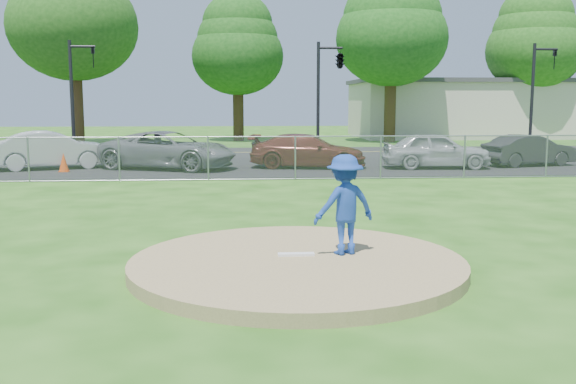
{
  "coord_description": "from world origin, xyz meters",
  "views": [
    {
      "loc": [
        -0.9,
        -10.04,
        2.72
      ],
      "look_at": [
        0.0,
        2.0,
        1.0
      ],
      "focal_mm": 40.0,
      "sensor_mm": 36.0,
      "label": 1
    }
  ],
  "objects_px": {
    "traffic_signal_right": "(537,88)",
    "tree_left": "(72,9)",
    "parked_car_white": "(52,150)",
    "traffic_signal_left": "(77,87)",
    "parked_car_darkred": "(308,151)",
    "tree_far_right": "(535,39)",
    "pitcher": "(345,205)",
    "parked_car_gray": "(169,150)",
    "parked_car_charcoal": "(529,150)",
    "traffic_cone": "(64,162)",
    "traffic_signal_center": "(338,62)",
    "parked_car_pearl": "(436,150)",
    "tree_center": "(238,44)",
    "commercial_building": "(462,108)",
    "tree_right": "(392,24)"
  },
  "relations": [
    {
      "from": "traffic_signal_right",
      "to": "tree_left",
      "type": "bearing_deg",
      "value": 160.37
    },
    {
      "from": "parked_car_pearl",
      "to": "tree_left",
      "type": "bearing_deg",
      "value": 52.91
    },
    {
      "from": "traffic_signal_right",
      "to": "traffic_cone",
      "type": "distance_m",
      "value": 23.17
    },
    {
      "from": "tree_left",
      "to": "parked_car_gray",
      "type": "xyz_separation_m",
      "value": [
        7.24,
        -15.08,
        -7.48
      ]
    },
    {
      "from": "commercial_building",
      "to": "traffic_signal_left",
      "type": "relative_size",
      "value": 2.93
    },
    {
      "from": "tree_right",
      "to": "traffic_signal_center",
      "type": "xyz_separation_m",
      "value": [
        -5.03,
        -10.0,
        -3.04
      ]
    },
    {
      "from": "commercial_building",
      "to": "parked_car_white",
      "type": "relative_size",
      "value": 3.58
    },
    {
      "from": "traffic_signal_left",
      "to": "parked_car_charcoal",
      "type": "xyz_separation_m",
      "value": [
        19.99,
        -5.95,
        -2.71
      ]
    },
    {
      "from": "traffic_cone",
      "to": "tree_far_right",
      "type": "bearing_deg",
      "value": 35.71
    },
    {
      "from": "parked_car_gray",
      "to": "traffic_signal_center",
      "type": "bearing_deg",
      "value": -30.35
    },
    {
      "from": "traffic_signal_center",
      "to": "traffic_cone",
      "type": "distance_m",
      "value": 14.19
    },
    {
      "from": "tree_center",
      "to": "parked_car_white",
      "type": "xyz_separation_m",
      "value": [
        -7.45,
        -17.68,
        -5.7
      ]
    },
    {
      "from": "commercial_building",
      "to": "traffic_cone",
      "type": "xyz_separation_m",
      "value": [
        -23.69,
        -22.9,
        -1.78
      ]
    },
    {
      "from": "tree_far_right",
      "to": "tree_center",
      "type": "bearing_deg",
      "value": -177.27
    },
    {
      "from": "commercial_building",
      "to": "traffic_signal_center",
      "type": "height_order",
      "value": "traffic_signal_center"
    },
    {
      "from": "tree_left",
      "to": "pitcher",
      "type": "xyz_separation_m",
      "value": [
        11.81,
        -30.73,
        -7.21
      ]
    },
    {
      "from": "parked_car_gray",
      "to": "parked_car_pearl",
      "type": "distance_m",
      "value": 10.78
    },
    {
      "from": "tree_left",
      "to": "parked_car_gray",
      "type": "relative_size",
      "value": 2.31
    },
    {
      "from": "tree_far_right",
      "to": "traffic_signal_left",
      "type": "height_order",
      "value": "tree_far_right"
    },
    {
      "from": "tree_far_right",
      "to": "parked_car_white",
      "type": "xyz_separation_m",
      "value": [
        -28.45,
        -18.68,
        -6.3
      ]
    },
    {
      "from": "parked_car_white",
      "to": "parked_car_pearl",
      "type": "height_order",
      "value": "parked_car_white"
    },
    {
      "from": "tree_left",
      "to": "traffic_signal_left",
      "type": "relative_size",
      "value": 2.24
    },
    {
      "from": "parked_car_darkred",
      "to": "commercial_building",
      "type": "bearing_deg",
      "value": -22.43
    },
    {
      "from": "commercial_building",
      "to": "tree_right",
      "type": "relative_size",
      "value": 1.41
    },
    {
      "from": "traffic_signal_center",
      "to": "parked_car_white",
      "type": "xyz_separation_m",
      "value": [
        -12.42,
        -5.68,
        -3.85
      ]
    },
    {
      "from": "traffic_signal_left",
      "to": "parked_car_darkred",
      "type": "bearing_deg",
      "value": -29.81
    },
    {
      "from": "traffic_signal_right",
      "to": "parked_car_pearl",
      "type": "relative_size",
      "value": 1.31
    },
    {
      "from": "traffic_cone",
      "to": "parked_car_darkred",
      "type": "bearing_deg",
      "value": 4.93
    },
    {
      "from": "tree_left",
      "to": "parked_car_white",
      "type": "distance_m",
      "value": 16.67
    },
    {
      "from": "traffic_signal_left",
      "to": "tree_right",
      "type": "bearing_deg",
      "value": 29.38
    },
    {
      "from": "traffic_cone",
      "to": "traffic_signal_left",
      "type": "bearing_deg",
      "value": 98.88
    },
    {
      "from": "traffic_signal_right",
      "to": "traffic_cone",
      "type": "height_order",
      "value": "traffic_signal_right"
    },
    {
      "from": "traffic_signal_right",
      "to": "parked_car_white",
      "type": "xyz_separation_m",
      "value": [
        -22.69,
        -5.68,
        -2.6
      ]
    },
    {
      "from": "pitcher",
      "to": "parked_car_gray",
      "type": "relative_size",
      "value": 0.31
    },
    {
      "from": "tree_left",
      "to": "tree_right",
      "type": "relative_size",
      "value": 1.08
    },
    {
      "from": "parked_car_white",
      "to": "parked_car_charcoal",
      "type": "height_order",
      "value": "parked_car_white"
    },
    {
      "from": "tree_left",
      "to": "pitcher",
      "type": "height_order",
      "value": "tree_left"
    },
    {
      "from": "tree_far_right",
      "to": "parked_car_pearl",
      "type": "height_order",
      "value": "tree_far_right"
    },
    {
      "from": "traffic_cone",
      "to": "parked_car_charcoal",
      "type": "height_order",
      "value": "parked_car_charcoal"
    },
    {
      "from": "tree_left",
      "to": "parked_car_darkred",
      "type": "relative_size",
      "value": 2.65
    },
    {
      "from": "tree_center",
      "to": "parked_car_charcoal",
      "type": "height_order",
      "value": "tree_center"
    },
    {
      "from": "tree_center",
      "to": "tree_far_right",
      "type": "relative_size",
      "value": 0.92
    },
    {
      "from": "tree_left",
      "to": "tree_center",
      "type": "distance_m",
      "value": 10.59
    },
    {
      "from": "parked_car_gray",
      "to": "parked_car_darkred",
      "type": "bearing_deg",
      "value": -68.49
    },
    {
      "from": "parked_car_pearl",
      "to": "parked_car_charcoal",
      "type": "distance_m",
      "value": 4.28
    },
    {
      "from": "traffic_signal_center",
      "to": "parked_car_pearl",
      "type": "height_order",
      "value": "traffic_signal_center"
    },
    {
      "from": "traffic_signal_left",
      "to": "traffic_signal_right",
      "type": "relative_size",
      "value": 1.0
    },
    {
      "from": "pitcher",
      "to": "parked_car_gray",
      "type": "bearing_deg",
      "value": -92.63
    },
    {
      "from": "traffic_cone",
      "to": "parked_car_darkred",
      "type": "relative_size",
      "value": 0.16
    },
    {
      "from": "pitcher",
      "to": "parked_car_charcoal",
      "type": "distance_m",
      "value": 18.92
    }
  ]
}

